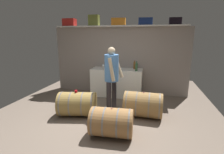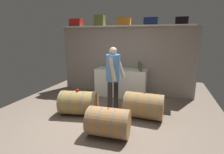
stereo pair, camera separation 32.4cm
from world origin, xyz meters
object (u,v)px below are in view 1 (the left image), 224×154
(toolcase_red, at_px, (70,22))
(tasting_cup, at_px, (76,91))
(toolcase_orange, at_px, (119,22))
(work_cabinet, at_px, (117,82))
(toolcase_black, at_px, (175,21))
(wine_glass, at_px, (103,66))
(toolcase_olive, at_px, (94,20))
(wine_bottle_dark, at_px, (113,64))
(red_funnel, at_px, (107,66))
(wine_barrel_flank, at_px, (112,122))
(wine_barrel_near, at_px, (77,104))
(winemaker_pouring, at_px, (112,73))
(wine_bottle_amber, at_px, (134,65))
(toolcase_navy, at_px, (145,22))
(wine_bottle_green, at_px, (136,67))
(wine_barrel_far, at_px, (143,105))

(toolcase_red, height_order, tasting_cup, toolcase_red)
(toolcase_orange, xyz_separation_m, work_cabinet, (-0.00, -0.21, -1.89))
(toolcase_black, relative_size, wine_glass, 2.29)
(toolcase_olive, relative_size, wine_bottle_dark, 1.14)
(wine_glass, bearing_deg, red_funnel, 73.01)
(toolcase_red, xyz_separation_m, wine_barrel_flank, (2.03, -2.55, -2.05))
(wine_barrel_near, bearing_deg, toolcase_black, 28.00)
(wine_bottle_dark, height_order, wine_barrel_near, wine_bottle_dark)
(tasting_cup, bearing_deg, winemaker_pouring, 31.43)
(toolcase_olive, height_order, wine_bottle_amber, toolcase_olive)
(work_cabinet, distance_m, wine_bottle_amber, 0.79)
(toolcase_navy, bearing_deg, wine_bottle_amber, -168.25)
(wine_barrel_near, distance_m, wine_barrel_flank, 1.22)
(wine_bottle_green, xyz_separation_m, winemaker_pouring, (-0.52, -0.99, -0.01))
(wine_bottle_dark, bearing_deg, tasting_cup, -105.47)
(toolcase_red, distance_m, wine_bottle_amber, 2.57)
(toolcase_navy, distance_m, wine_bottle_green, 1.38)
(work_cabinet, height_order, wine_barrel_near, work_cabinet)
(toolcase_red, relative_size, wine_bottle_dark, 1.40)
(wine_barrel_far, bearing_deg, work_cabinet, 125.79)
(toolcase_black, bearing_deg, wine_barrel_flank, -118.04)
(toolcase_red, bearing_deg, red_funnel, -2.83)
(toolcase_olive, height_order, red_funnel, toolcase_olive)
(wine_barrel_flank, bearing_deg, wine_bottle_green, 80.00)
(toolcase_olive, relative_size, wine_glass, 2.28)
(wine_barrel_flank, bearing_deg, tasting_cup, 143.23)
(toolcase_navy, height_order, wine_barrel_far, toolcase_navy)
(work_cabinet, bearing_deg, toolcase_olive, 165.26)
(toolcase_orange, relative_size, work_cabinet, 0.27)
(toolcase_orange, height_order, work_cabinet, toolcase_orange)
(wine_bottle_dark, xyz_separation_m, wine_barrel_flank, (0.54, -2.49, -0.73))
(toolcase_olive, relative_size, winemaker_pouring, 0.20)
(wine_barrel_flank, xyz_separation_m, tasting_cup, (-1.03, 0.68, 0.33))
(toolcase_navy, xyz_separation_m, wine_bottle_amber, (-0.28, -0.07, -1.32))
(red_funnel, xyz_separation_m, wine_barrel_flank, (0.75, -2.47, -0.65))
(toolcase_red, relative_size, wine_barrel_far, 0.45)
(toolcase_orange, relative_size, wine_barrel_flank, 0.52)
(wine_bottle_amber, relative_size, wine_bottle_green, 0.90)
(work_cabinet, relative_size, wine_barrel_flank, 1.93)
(winemaker_pouring, bearing_deg, wine_bottle_amber, 175.98)
(toolcase_black, relative_size, work_cabinet, 0.21)
(wine_glass, relative_size, wine_barrel_flank, 0.18)
(tasting_cup, bearing_deg, wine_glass, 81.98)
(red_funnel, bearing_deg, toolcase_olive, 169.37)
(toolcase_olive, bearing_deg, red_funnel, -10.10)
(toolcase_olive, xyz_separation_m, wine_barrel_far, (1.72, -1.57, -2.08))
(toolcase_navy, xyz_separation_m, wine_bottle_green, (-0.19, -0.41, -1.31))
(wine_bottle_amber, height_order, wine_barrel_far, wine_bottle_amber)
(toolcase_red, distance_m, wine_bottle_dark, 2.00)
(toolcase_olive, height_order, wine_barrel_near, toolcase_olive)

